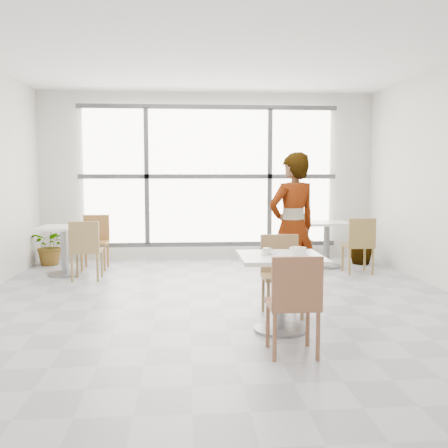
{
  "coord_description": "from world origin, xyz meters",
  "views": [
    {
      "loc": [
        -0.41,
        -5.79,
        1.53
      ],
      "look_at": [
        0.0,
        -0.3,
        1.0
      ],
      "focal_mm": 41.2,
      "sensor_mm": 36.0,
      "label": 1
    }
  ],
  "objects": [
    {
      "name": "wall_front",
      "position": [
        0.0,
        -3.5,
        1.5
      ],
      "size": [
        6.0,
        0.0,
        6.0
      ],
      "primitive_type": "plane",
      "rotation": [
        -1.57,
        0.0,
        0.0
      ],
      "color": "silver",
      "rests_on": "ground"
    },
    {
      "name": "chair_far",
      "position": [
        0.62,
        -0.31,
        0.5
      ],
      "size": [
        0.42,
        0.42,
        0.87
      ],
      "color": "olive",
      "rests_on": "ground"
    },
    {
      "name": "bg_chair_right_far",
      "position": [
        1.46,
        2.76,
        0.5
      ],
      "size": [
        0.42,
        0.42,
        0.87
      ],
      "color": "olive",
      "rests_on": "ground"
    },
    {
      "name": "ceiling",
      "position": [
        0.0,
        0.0,
        3.0
      ],
      "size": [
        7.0,
        7.0,
        0.0
      ],
      "primitive_type": "plane",
      "rotation": [
        3.14,
        0.0,
        0.0
      ],
      "color": "white",
      "rests_on": "ground"
    },
    {
      "name": "bg_table_right",
      "position": [
        1.92,
        2.53,
        0.49
      ],
      "size": [
        0.7,
        0.7,
        0.75
      ],
      "color": "silver",
      "rests_on": "ground"
    },
    {
      "name": "bg_chair_left_near",
      "position": [
        -1.85,
        1.66,
        0.5
      ],
      "size": [
        0.42,
        0.42,
        0.87
      ],
      "rotation": [
        0.0,
        0.0,
        3.14
      ],
      "color": "olive",
      "rests_on": "ground"
    },
    {
      "name": "coffee_cup",
      "position": [
        0.38,
        -0.88,
        0.78
      ],
      "size": [
        0.16,
        0.13,
        0.07
      ],
      "color": "silver",
      "rests_on": "main_table"
    },
    {
      "name": "wall_back",
      "position": [
        0.0,
        3.5,
        1.5
      ],
      "size": [
        6.0,
        0.0,
        6.0
      ],
      "primitive_type": "plane",
      "rotation": [
        1.57,
        0.0,
        0.0
      ],
      "color": "silver",
      "rests_on": "ground"
    },
    {
      "name": "plant_left",
      "position": [
        -2.7,
        3.05,
        0.34
      ],
      "size": [
        0.76,
        0.71,
        0.68
      ],
      "primitive_type": "imported",
      "rotation": [
        0.0,
        0.0,
        -0.35
      ],
      "color": "#61854C",
      "rests_on": "ground"
    },
    {
      "name": "main_table",
      "position": [
        0.51,
        -0.92,
        0.52
      ],
      "size": [
        0.8,
        0.8,
        0.75
      ],
      "color": "white",
      "rests_on": "ground"
    },
    {
      "name": "bg_chair_right_near",
      "position": [
        2.26,
        1.88,
        0.5
      ],
      "size": [
        0.42,
        0.42,
        0.87
      ],
      "rotation": [
        0.0,
        0.0,
        3.14
      ],
      "color": "olive",
      "rests_on": "ground"
    },
    {
      "name": "person",
      "position": [
        0.87,
        0.29,
        0.9
      ],
      "size": [
        0.77,
        0.66,
        1.8
      ],
      "primitive_type": "imported",
      "rotation": [
        0.0,
        0.0,
        3.57
      ],
      "color": "black",
      "rests_on": "ground"
    },
    {
      "name": "plant_right",
      "position": [
        2.59,
        2.76,
        0.35
      ],
      "size": [
        0.43,
        0.43,
        0.71
      ],
      "primitive_type": "imported",
      "rotation": [
        0.0,
        0.0,
        -0.08
      ],
      "color": "#3B853B",
      "rests_on": "ground"
    },
    {
      "name": "bg_table_left",
      "position": [
        -2.26,
        2.12,
        0.49
      ],
      "size": [
        0.7,
        0.7,
        0.75
      ],
      "color": "white",
      "rests_on": "ground"
    },
    {
      "name": "chair_near",
      "position": [
        0.49,
        -1.64,
        0.5
      ],
      "size": [
        0.42,
        0.42,
        0.87
      ],
      "rotation": [
        0.0,
        0.0,
        3.14
      ],
      "color": "brown",
      "rests_on": "ground"
    },
    {
      "name": "oatmeal_bowl",
      "position": [
        0.66,
        -0.96,
        0.79
      ],
      "size": [
        0.21,
        0.21,
        0.09
      ],
      "color": "white",
      "rests_on": "main_table"
    },
    {
      "name": "bg_chair_left_far",
      "position": [
        -1.89,
        2.69,
        0.5
      ],
      "size": [
        0.42,
        0.42,
        0.87
      ],
      "color": "olive",
      "rests_on": "ground"
    },
    {
      "name": "floor",
      "position": [
        0.0,
        0.0,
        0.0
      ],
      "size": [
        7.0,
        7.0,
        0.0
      ],
      "primitive_type": "plane",
      "color": "#9E9EA5",
      "rests_on": "ground"
    },
    {
      "name": "window",
      "position": [
        0.0,
        3.44,
        1.5
      ],
      "size": [
        4.6,
        0.07,
        2.52
      ],
      "color": "white",
      "rests_on": "ground"
    }
  ]
}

